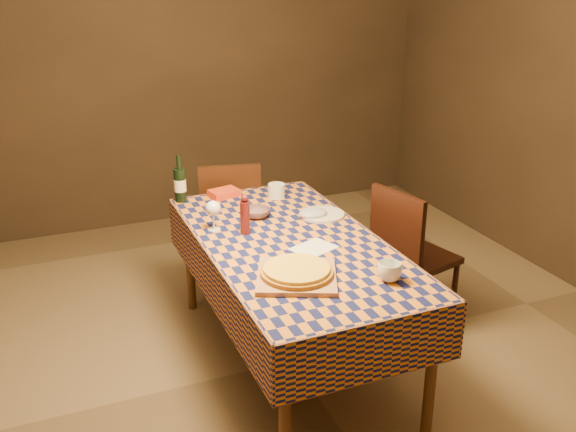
{
  "coord_description": "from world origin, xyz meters",
  "views": [
    {
      "loc": [
        -1.24,
        -2.95,
        2.19
      ],
      "look_at": [
        0.0,
        0.05,
        0.9
      ],
      "focal_mm": 40.0,
      "sensor_mm": 36.0,
      "label": 1
    }
  ],
  "objects_px": {
    "chair_far": "(229,216)",
    "pizza": "(297,271)",
    "cutting_board": "(297,276)",
    "bowl": "(256,213)",
    "chair_right": "(408,250)",
    "dining_table": "(291,254)",
    "wine_bottle": "(180,184)",
    "white_plate": "(322,214)"
  },
  "relations": [
    {
      "from": "bowl",
      "to": "chair_far",
      "type": "height_order",
      "value": "chair_far"
    },
    {
      "from": "wine_bottle",
      "to": "chair_right",
      "type": "distance_m",
      "value": 1.49
    },
    {
      "from": "cutting_board",
      "to": "bowl",
      "type": "relative_size",
      "value": 2.28
    },
    {
      "from": "bowl",
      "to": "chair_far",
      "type": "relative_size",
      "value": 0.18
    },
    {
      "from": "white_plate",
      "to": "chair_right",
      "type": "distance_m",
      "value": 0.6
    },
    {
      "from": "cutting_board",
      "to": "pizza",
      "type": "distance_m",
      "value": 0.03
    },
    {
      "from": "chair_right",
      "to": "wine_bottle",
      "type": "bearing_deg",
      "value": 148.93
    },
    {
      "from": "bowl",
      "to": "wine_bottle",
      "type": "bearing_deg",
      "value": 128.57
    },
    {
      "from": "chair_far",
      "to": "pizza",
      "type": "bearing_deg",
      "value": -94.91
    },
    {
      "from": "bowl",
      "to": "chair_right",
      "type": "height_order",
      "value": "chair_right"
    },
    {
      "from": "bowl",
      "to": "wine_bottle",
      "type": "relative_size",
      "value": 0.55
    },
    {
      "from": "dining_table",
      "to": "white_plate",
      "type": "relative_size",
      "value": 6.85
    },
    {
      "from": "cutting_board",
      "to": "wine_bottle",
      "type": "relative_size",
      "value": 1.25
    },
    {
      "from": "pizza",
      "to": "white_plate",
      "type": "bearing_deg",
      "value": 56.23
    },
    {
      "from": "dining_table",
      "to": "chair_far",
      "type": "bearing_deg",
      "value": 91.05
    },
    {
      "from": "pizza",
      "to": "bowl",
      "type": "relative_size",
      "value": 2.66
    },
    {
      "from": "wine_bottle",
      "to": "chair_right",
      "type": "relative_size",
      "value": 0.32
    },
    {
      "from": "cutting_board",
      "to": "bowl",
      "type": "xyz_separation_m",
      "value": [
        0.09,
        0.82,
        0.01
      ]
    },
    {
      "from": "wine_bottle",
      "to": "chair_right",
      "type": "bearing_deg",
      "value": -31.07
    },
    {
      "from": "wine_bottle",
      "to": "white_plate",
      "type": "distance_m",
      "value": 0.93
    },
    {
      "from": "bowl",
      "to": "chair_right",
      "type": "relative_size",
      "value": 0.18
    },
    {
      "from": "pizza",
      "to": "chair_far",
      "type": "distance_m",
      "value": 1.53
    },
    {
      "from": "cutting_board",
      "to": "chair_far",
      "type": "xyz_separation_m",
      "value": [
        0.13,
        1.49,
        -0.26
      ]
    },
    {
      "from": "bowl",
      "to": "cutting_board",
      "type": "bearing_deg",
      "value": -96.37
    },
    {
      "from": "cutting_board",
      "to": "chair_right",
      "type": "height_order",
      "value": "chair_right"
    },
    {
      "from": "chair_right",
      "to": "chair_far",
      "type": "bearing_deg",
      "value": 131.08
    },
    {
      "from": "dining_table",
      "to": "white_plate",
      "type": "bearing_deg",
      "value": 41.4
    },
    {
      "from": "pizza",
      "to": "wine_bottle",
      "type": "bearing_deg",
      "value": 101.56
    },
    {
      "from": "chair_far",
      "to": "chair_right",
      "type": "xyz_separation_m",
      "value": [
        0.85,
        -0.97,
        0.0
      ]
    },
    {
      "from": "bowl",
      "to": "dining_table",
      "type": "bearing_deg",
      "value": -82.23
    },
    {
      "from": "wine_bottle",
      "to": "chair_far",
      "type": "xyz_separation_m",
      "value": [
        0.39,
        0.23,
        -0.36
      ]
    },
    {
      "from": "pizza",
      "to": "chair_far",
      "type": "height_order",
      "value": "chair_far"
    },
    {
      "from": "bowl",
      "to": "white_plate",
      "type": "relative_size",
      "value": 0.62
    },
    {
      "from": "chair_far",
      "to": "chair_right",
      "type": "relative_size",
      "value": 1.0
    },
    {
      "from": "chair_far",
      "to": "chair_right",
      "type": "distance_m",
      "value": 1.29
    },
    {
      "from": "bowl",
      "to": "chair_right",
      "type": "bearing_deg",
      "value": -19.0
    },
    {
      "from": "chair_far",
      "to": "dining_table",
      "type": "bearing_deg",
      "value": -88.95
    },
    {
      "from": "wine_bottle",
      "to": "white_plate",
      "type": "relative_size",
      "value": 1.12
    },
    {
      "from": "pizza",
      "to": "chair_right",
      "type": "xyz_separation_m",
      "value": [
        0.98,
        0.52,
        -0.29
      ]
    },
    {
      "from": "cutting_board",
      "to": "dining_table",
      "type": "bearing_deg",
      "value": 70.37
    },
    {
      "from": "white_plate",
      "to": "chair_right",
      "type": "relative_size",
      "value": 0.29
    },
    {
      "from": "bowl",
      "to": "chair_right",
      "type": "xyz_separation_m",
      "value": [
        0.88,
        -0.3,
        -0.27
      ]
    }
  ]
}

